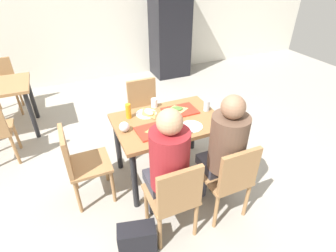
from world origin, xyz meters
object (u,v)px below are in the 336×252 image
object	(u,v)px
tray_red_near	(155,130)
pizza_slice_b	(177,109)
drink_fridge	(170,28)
chair_near_left	(175,196)
foil_bundle	(124,127)
person_in_brown_jacket	(225,146)
background_chair_far	(2,82)
soda_can	(207,105)
handbag	(137,239)
paper_plate_center	(146,114)
chair_far_side	(145,107)
pizza_slice_a	(157,130)
chair_left_end	(79,161)
pizza_slice_c	(149,113)
main_table	(168,128)
paper_plate_near_edge	(192,126)
chair_near_right	(230,177)
condiment_bottle	(128,111)
tray_red_far	(180,111)
plastic_cup_a	(154,103)
plastic_cup_b	(184,131)
person_in_red	(168,163)

from	to	relation	value
tray_red_near	pizza_slice_b	bearing A→B (deg)	37.04
drink_fridge	chair_near_left	bearing A→B (deg)	-113.33
foil_bundle	chair_near_left	bearing A→B (deg)	-75.53
person_in_brown_jacket	background_chair_far	bearing A→B (deg)	123.87
soda_can	handbag	size ratio (longest dim) A/B	0.38
paper_plate_center	chair_far_side	bearing A→B (deg)	73.48
pizza_slice_a	chair_left_end	bearing A→B (deg)	168.36
person_in_brown_jacket	pizza_slice_c	world-z (taller)	person_in_brown_jacket
main_table	chair_near_left	xyz separation A→B (m)	(-0.27, -0.76, -0.13)
pizza_slice_b	handbag	distance (m)	1.35
main_table	pizza_slice_c	size ratio (longest dim) A/B	4.98
paper_plate_near_edge	pizza_slice_a	bearing A→B (deg)	171.24
pizza_slice_b	foil_bundle	world-z (taller)	foil_bundle
background_chair_far	chair_near_right	bearing A→B (deg)	-57.31
person_in_brown_jacket	condiment_bottle	bearing A→B (deg)	127.22
tray_red_far	pizza_slice_c	world-z (taller)	pizza_slice_c
pizza_slice_a	soda_can	xyz separation A→B (m)	(0.65, 0.17, 0.04)
main_table	pizza_slice_c	world-z (taller)	pizza_slice_c
chair_far_side	pizza_slice_a	size ratio (longest dim) A/B	4.39
pizza_slice_c	handbag	xyz separation A→B (m)	(-0.48, -0.98, -0.61)
tray_red_far	pizza_slice_a	bearing A→B (deg)	-144.63
person_in_brown_jacket	background_chair_far	distance (m)	3.69
person_in_brown_jacket	paper_plate_center	distance (m)	0.94
chair_near_left	pizza_slice_b	distance (m)	1.03
chair_left_end	tray_red_near	xyz separation A→B (m)	(0.74, -0.13, 0.24)
chair_near_left	plastic_cup_a	bearing A→B (deg)	77.17
tray_red_near	pizza_slice_a	bearing A→B (deg)	-71.80
chair_left_end	pizza_slice_c	size ratio (longest dim) A/B	3.83
tray_red_near	plastic_cup_b	world-z (taller)	plastic_cup_b
plastic_cup_a	drink_fridge	xyz separation A→B (m)	(1.31, 2.53, 0.17)
paper_plate_near_edge	chair_left_end	bearing A→B (deg)	169.27
paper_plate_center	main_table	bearing A→B (deg)	-51.65
plastic_cup_a	condiment_bottle	size ratio (longest dim) A/B	0.62
pizza_slice_b	foil_bundle	distance (m)	0.65
tray_red_far	condiment_bottle	bearing A→B (deg)	170.22
drink_fridge	background_chair_far	world-z (taller)	drink_fridge
chair_far_side	person_in_red	world-z (taller)	person_in_red
condiment_bottle	foil_bundle	distance (m)	0.25
tray_red_far	drink_fridge	bearing A→B (deg)	68.24
chair_near_left	chair_left_end	xyz separation A→B (m)	(-0.66, 0.76, 0.00)
paper_plate_near_edge	person_in_brown_jacket	bearing A→B (deg)	-75.17
chair_near_left	pizza_slice_b	size ratio (longest dim) A/B	4.01
main_table	chair_far_side	size ratio (longest dim) A/B	1.30
foil_bundle	condiment_bottle	bearing A→B (deg)	64.19
tray_red_near	pizza_slice_c	distance (m)	0.33
chair_near_right	tray_red_far	world-z (taller)	chair_near_right
pizza_slice_c	foil_bundle	xyz separation A→B (m)	(-0.33, -0.22, 0.03)
background_chair_far	handbag	bearing A→B (deg)	-70.25
foil_bundle	drink_fridge	xyz separation A→B (m)	(1.75, 2.87, 0.17)
condiment_bottle	chair_far_side	bearing A→B (deg)	57.27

